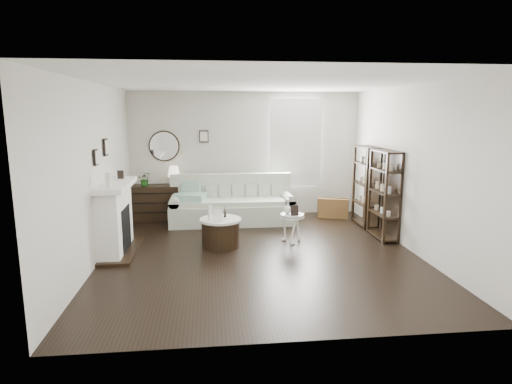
{
  "coord_description": "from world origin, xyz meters",
  "views": [
    {
      "loc": [
        -0.78,
        -6.61,
        2.26
      ],
      "look_at": [
        0.02,
        0.8,
        0.87
      ],
      "focal_mm": 30.0,
      "sensor_mm": 36.0,
      "label": 1
    }
  ],
  "objects": [
    {
      "name": "suitcase",
      "position": [
        1.86,
        2.21,
        0.22
      ],
      "size": [
        0.68,
        0.39,
        0.43
      ],
      "primitive_type": "cube",
      "rotation": [
        0.0,
        0.0,
        -0.29
      ],
      "color": "brown",
      "rests_on": "ground"
    },
    {
      "name": "drum_table",
      "position": [
        -0.62,
        0.44,
        0.25
      ],
      "size": [
        0.7,
        0.7,
        0.49
      ],
      "rotation": [
        0.0,
        0.0,
        0.41
      ],
      "color": "black",
      "rests_on": "ground"
    },
    {
      "name": "pedestal_table",
      "position": [
        0.63,
        0.55,
        0.47
      ],
      "size": [
        0.42,
        0.42,
        0.51
      ],
      "rotation": [
        0.0,
        0.0,
        -0.04
      ],
      "color": "silver",
      "rests_on": "ground"
    },
    {
      "name": "shelf_unit_near",
      "position": [
        2.33,
        0.65,
        0.8
      ],
      "size": [
        0.3,
        0.8,
        1.6
      ],
      "color": "black",
      "rests_on": "ground"
    },
    {
      "name": "card_frame_ped",
      "position": [
        0.65,
        0.44,
        0.6
      ],
      "size": [
        0.14,
        0.07,
        0.18
      ],
      "primitive_type": "cube",
      "rotation": [
        -0.21,
        0.0,
        0.1
      ],
      "color": "black",
      "rests_on": "pedestal_table"
    },
    {
      "name": "shelf_unit_far",
      "position": [
        2.33,
        1.55,
        0.8
      ],
      "size": [
        0.3,
        0.8,
        1.6
      ],
      "color": "black",
      "rests_on": "ground"
    },
    {
      "name": "eiffel_ped",
      "position": [
        0.72,
        0.58,
        0.59
      ],
      "size": [
        0.11,
        0.11,
        0.16
      ],
      "primitive_type": null,
      "rotation": [
        0.0,
        0.0,
        -0.22
      ],
      "color": "black",
      "rests_on": "pedestal_table"
    },
    {
      "name": "dresser",
      "position": [
        -1.87,
        2.47,
        0.37
      ],
      "size": [
        1.11,
        0.48,
        0.74
      ],
      "color": "black",
      "rests_on": "ground"
    },
    {
      "name": "eiffel_drum",
      "position": [
        -0.54,
        0.49,
        0.58
      ],
      "size": [
        0.12,
        0.12,
        0.19
      ],
      "primitive_type": null,
      "rotation": [
        0.0,
        0.0,
        0.12
      ],
      "color": "black",
      "rests_on": "drum_table"
    },
    {
      "name": "flask_ped",
      "position": [
        0.56,
        0.57,
        0.64
      ],
      "size": [
        0.14,
        0.14,
        0.27
      ],
      "primitive_type": null,
      "color": "silver",
      "rests_on": "pedestal_table"
    },
    {
      "name": "room",
      "position": [
        0.73,
        2.7,
        1.6
      ],
      "size": [
        5.5,
        5.5,
        5.5
      ],
      "color": "black",
      "rests_on": "ground"
    },
    {
      "name": "quilt",
      "position": [
        -1.17,
        1.95,
        0.58
      ],
      "size": [
        0.65,
        0.57,
        0.14
      ],
      "primitive_type": "cube",
      "rotation": [
        0.0,
        0.0,
        -0.25
      ],
      "color": "#279062",
      "rests_on": "sofa"
    },
    {
      "name": "potted_plant",
      "position": [
        -2.14,
        2.42,
        0.89
      ],
      "size": [
        0.29,
        0.25,
        0.29
      ],
      "primitive_type": "imported",
      "rotation": [
        0.0,
        0.0,
        0.1
      ],
      "color": "#1D5719",
      "rests_on": "dresser"
    },
    {
      "name": "card_frame_drum",
      "position": [
        -0.67,
        0.27,
        0.59
      ],
      "size": [
        0.15,
        0.06,
        0.2
      ],
      "primitive_type": "cube",
      "rotation": [
        -0.21,
        0.0,
        0.01
      ],
      "color": "white",
      "rests_on": "drum_table"
    },
    {
      "name": "sofa",
      "position": [
        -0.34,
        2.08,
        0.33
      ],
      "size": [
        2.54,
        0.88,
        0.99
      ],
      "color": "beige",
      "rests_on": "ground"
    },
    {
      "name": "table_lamp",
      "position": [
        -1.54,
        2.47,
        0.94
      ],
      "size": [
        0.31,
        0.31,
        0.41
      ],
      "primitive_type": null,
      "rotation": [
        0.0,
        0.0,
        -0.27
      ],
      "color": "beige",
      "rests_on": "dresser"
    },
    {
      "name": "fireplace",
      "position": [
        -2.32,
        0.3,
        0.54
      ],
      "size": [
        0.5,
        1.4,
        1.84
      ],
      "color": "white",
      "rests_on": "ground"
    },
    {
      "name": "bottle_drum",
      "position": [
        -0.8,
        0.37,
        0.64
      ],
      "size": [
        0.07,
        0.07,
        0.3
      ],
      "primitive_type": "cylinder",
      "color": "silver",
      "rests_on": "drum_table"
    }
  ]
}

